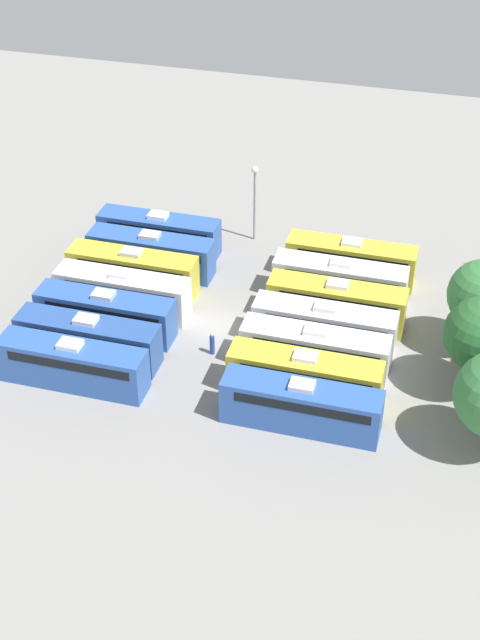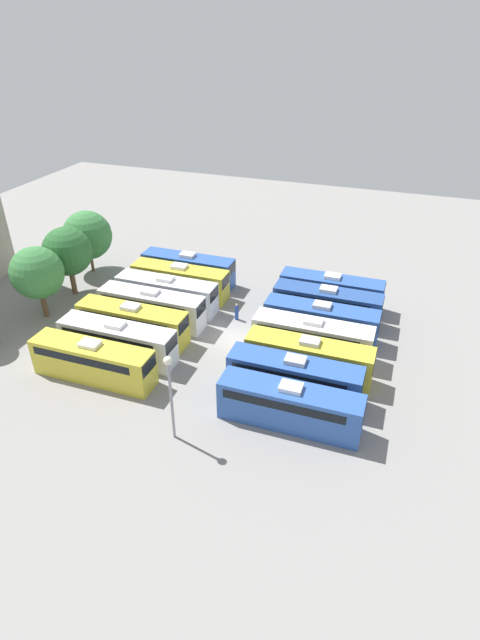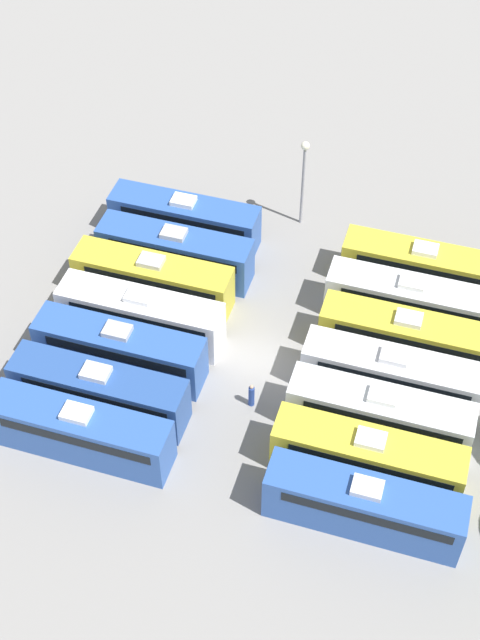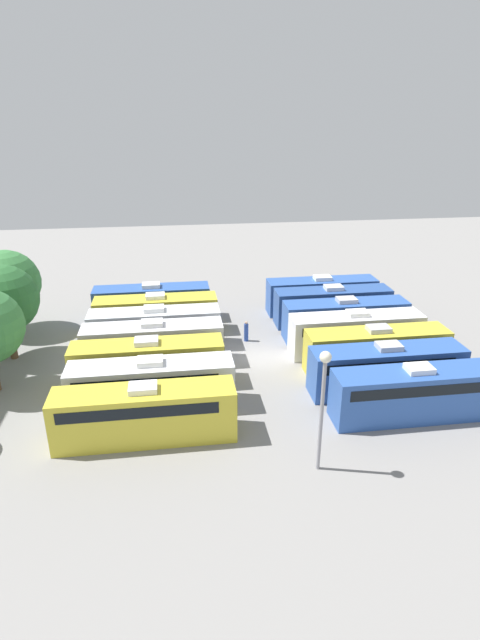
{
  "view_description": "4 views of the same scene",
  "coord_description": "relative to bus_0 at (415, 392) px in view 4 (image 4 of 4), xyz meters",
  "views": [
    {
      "loc": [
        52.42,
        16.33,
        39.56
      ],
      "look_at": [
        1.15,
        1.86,
        1.76
      ],
      "focal_mm": 50.0,
      "sensor_mm": 36.0,
      "label": 1
    },
    {
      "loc": [
        -36.64,
        -14.11,
        25.56
      ],
      "look_at": [
        -0.12,
        -1.19,
        2.2
      ],
      "focal_mm": 28.0,
      "sensor_mm": 36.0,
      "label": 2
    },
    {
      "loc": [
        34.43,
        9.26,
        42.29
      ],
      "look_at": [
        -1.64,
        -1.87,
        1.51
      ],
      "focal_mm": 50.0,
      "sensor_mm": 36.0,
      "label": 3
    },
    {
      "loc": [
        -34.52,
        6.2,
        17.54
      ],
      "look_at": [
        0.86,
        1.26,
        2.95
      ],
      "focal_mm": 28.0,
      "sensor_mm": 36.0,
      "label": 4
    }
  ],
  "objects": [
    {
      "name": "bus_0",
      "position": [
        0.0,
        0.0,
        0.0
      ],
      "size": [
        2.46,
        10.46,
        3.55
      ],
      "color": "#2D56A8",
      "rests_on": "ground_plane"
    },
    {
      "name": "bus_1",
      "position": [
        3.3,
        0.5,
        0.0
      ],
      "size": [
        2.46,
        10.46,
        3.55
      ],
      "color": "#2D56A8",
      "rests_on": "ground_plane"
    },
    {
      "name": "bus_8",
      "position": [
        3.26,
        16.22,
        0.0
      ],
      "size": [
        2.46,
        10.46,
        3.55
      ],
      "color": "silver",
      "rests_on": "ground_plane"
    },
    {
      "name": "bus_5",
      "position": [
        15.69,
        0.33,
        0.0
      ],
      "size": [
        2.46,
        10.46,
        3.55
      ],
      "color": "#284C93",
      "rests_on": "ground_plane"
    },
    {
      "name": "light_pole",
      "position": [
        -4.06,
        7.3,
        3.04
      ],
      "size": [
        0.6,
        0.6,
        6.97
      ],
      "color": "gray",
      "rests_on": "ground_plane"
    },
    {
      "name": "tree_2",
      "position": [
        12.11,
        27.13,
        3.14
      ],
      "size": [
        5.12,
        5.12,
        7.48
      ],
      "color": "brown",
      "rests_on": "ground_plane"
    },
    {
      "name": "bus_3",
      "position": [
        9.38,
        0.43,
        0.0
      ],
      "size": [
        2.46,
        10.46,
        3.55
      ],
      "color": "white",
      "rests_on": "ground_plane"
    },
    {
      "name": "tree_3",
      "position": [
        17.59,
        28.49,
        2.73
      ],
      "size": [
        5.54,
        5.54,
        7.27
      ],
      "color": "brown",
      "rests_on": "ground_plane"
    },
    {
      "name": "bus_6",
      "position": [
        18.65,
        0.48,
        0.0
      ],
      "size": [
        2.46,
        10.46,
        3.55
      ],
      "color": "#2D56A8",
      "rests_on": "ground_plane"
    },
    {
      "name": "bus_10",
      "position": [
        9.54,
        16.25,
        0.0
      ],
      "size": [
        2.46,
        10.46,
        3.55
      ],
      "color": "silver",
      "rests_on": "ground_plane"
    },
    {
      "name": "bus_13",
      "position": [
        18.62,
        16.54,
        0.0
      ],
      "size": [
        2.46,
        10.46,
        3.55
      ],
      "color": "#2D56A8",
      "rests_on": "ground_plane"
    },
    {
      "name": "worker_person",
      "position": [
        12.78,
        8.65,
        -0.93
      ],
      "size": [
        0.36,
        0.36,
        1.77
      ],
      "color": "navy",
      "rests_on": "ground_plane"
    },
    {
      "name": "bus_12",
      "position": [
        15.62,
        16.12,
        0.0
      ],
      "size": [
        2.46,
        10.46,
        3.55
      ],
      "color": "gold",
      "rests_on": "ground_plane"
    },
    {
      "name": "ground_plane",
      "position": [
        9.42,
        8.26,
        -1.76
      ],
      "size": [
        105.66,
        105.66,
        0.0
      ],
      "primitive_type": "plane",
      "color": "gray"
    },
    {
      "name": "bus_2",
      "position": [
        6.21,
        0.03,
        0.0
      ],
      "size": [
        2.46,
        10.46,
        3.55
      ],
      "color": "gold",
      "rests_on": "ground_plane"
    },
    {
      "name": "bus_4",
      "position": [
        12.4,
        0.27,
        0.0
      ],
      "size": [
        2.46,
        10.46,
        3.55
      ],
      "color": "#2D56A8",
      "rests_on": "ground_plane"
    },
    {
      "name": "bus_9",
      "position": [
        6.36,
        16.54,
        0.0
      ],
      "size": [
        2.46,
        10.46,
        3.55
      ],
      "color": "gold",
      "rests_on": "ground_plane"
    },
    {
      "name": "bus_11",
      "position": [
        12.57,
        16.17,
        0.0
      ],
      "size": [
        2.46,
        10.46,
        3.55
      ],
      "color": "silver",
      "rests_on": "ground_plane"
    },
    {
      "name": "bus_7",
      "position": [
        -0.03,
        16.53,
        0.0
      ],
      "size": [
        2.46,
        10.46,
        3.55
      ],
      "color": "gold",
      "rests_on": "ground_plane"
    }
  ]
}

